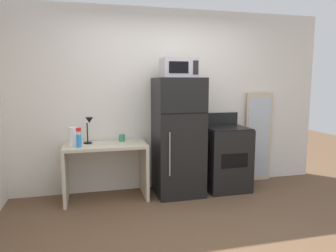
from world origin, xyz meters
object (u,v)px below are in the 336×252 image
at_px(desk, 106,161).
at_px(desk_lamp, 89,126).
at_px(spray_bottle, 79,140).
at_px(microwave, 179,68).
at_px(leaning_mirror, 258,137).
at_px(oven_range, 225,158).
at_px(paper_towel_roll, 73,136).
at_px(refrigerator, 178,137).
at_px(coffee_mug, 122,138).

relative_size(desk, desk_lamp, 3.07).
xyz_separation_m(desk, spray_bottle, (-0.33, -0.14, 0.33)).
relative_size(spray_bottle, microwave, 0.54).
bearing_deg(leaning_mirror, oven_range, -159.30).
relative_size(desk_lamp, paper_towel_roll, 1.47).
xyz_separation_m(paper_towel_roll, refrigerator, (1.40, -0.03, -0.06)).
relative_size(desk_lamp, oven_range, 0.32).
height_order(desk, desk_lamp, desk_lamp).
xyz_separation_m(coffee_mug, microwave, (0.76, -0.19, 0.95)).
relative_size(microwave, leaning_mirror, 0.33).
xyz_separation_m(microwave, leaning_mirror, (1.40, 0.29, -1.05)).
distance_m(spray_bottle, microwave, 1.60).
relative_size(coffee_mug, microwave, 0.21).
bearing_deg(paper_towel_roll, coffee_mug, 12.27).
height_order(coffee_mug, microwave, microwave).
relative_size(coffee_mug, refrigerator, 0.06).
distance_m(desk, desk_lamp, 0.52).
height_order(paper_towel_roll, leaning_mirror, leaning_mirror).
xyz_separation_m(coffee_mug, oven_range, (1.49, -0.15, -0.33)).
height_order(coffee_mug, leaning_mirror, leaning_mirror).
bearing_deg(desk, leaning_mirror, 5.58).
relative_size(oven_range, leaning_mirror, 0.79).
distance_m(desk_lamp, paper_towel_roll, 0.25).
xyz_separation_m(desk, microwave, (0.99, -0.06, 1.23)).
relative_size(desk, coffee_mug, 11.39).
height_order(desk_lamp, leaning_mirror, leaning_mirror).
xyz_separation_m(spray_bottle, microwave, (1.32, 0.08, 0.90)).
distance_m(desk, microwave, 1.59).
height_order(desk_lamp, coffee_mug, desk_lamp).
xyz_separation_m(microwave, oven_range, (0.73, 0.04, -1.28)).
distance_m(desk, spray_bottle, 0.49).
relative_size(paper_towel_roll, leaning_mirror, 0.17).
bearing_deg(desk_lamp, microwave, -6.38).
distance_m(coffee_mug, oven_range, 1.53).
bearing_deg(desk_lamp, coffee_mug, 7.37).
xyz_separation_m(coffee_mug, leaning_mirror, (2.16, 0.10, -0.10)).
relative_size(desk, refrigerator, 0.67).
relative_size(spray_bottle, refrigerator, 0.15).
distance_m(desk_lamp, oven_range, 1.99).
distance_m(paper_towel_roll, leaning_mirror, 2.82).
distance_m(desk, oven_range, 1.72).
bearing_deg(coffee_mug, spray_bottle, -154.58).
distance_m(coffee_mug, refrigerator, 0.78).
bearing_deg(microwave, desk, 176.63).
xyz_separation_m(spray_bottle, refrigerator, (1.32, 0.10, -0.04)).
xyz_separation_m(paper_towel_roll, coffee_mug, (0.64, 0.14, -0.07)).
bearing_deg(refrigerator, oven_range, 1.29).
bearing_deg(oven_range, desk, 179.30).
relative_size(paper_towel_roll, coffee_mug, 2.53).
bearing_deg(paper_towel_roll, refrigerator, -1.22).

